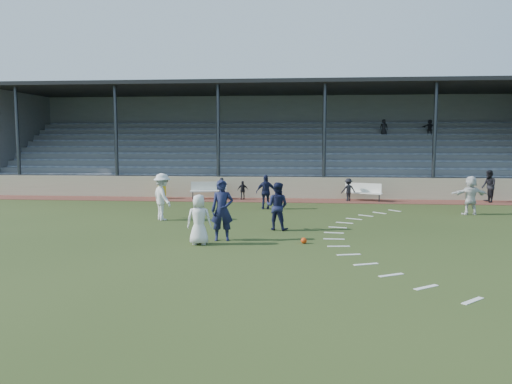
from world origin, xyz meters
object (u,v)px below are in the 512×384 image
player_navy_lead (222,210)px  trash_bin (162,192)px  bench_right (363,190)px  bench_left (209,189)px  football (304,241)px  official (489,186)px  player_white_lead (199,220)px

player_navy_lead → trash_bin: bearing=107.3°
player_navy_lead → bench_right: bearing=54.4°
bench_left → player_navy_lead: player_navy_lead is taller
bench_left → football: bench_left is taller
trash_bin → official: bearing=-0.2°
player_navy_lead → official: size_ratio=1.18×
player_navy_lead → official: (12.44, 11.12, -0.13)m
player_navy_lead → official: player_navy_lead is taller
player_white_lead → player_navy_lead: player_navy_lead is taller
player_white_lead → official: bearing=-141.7°
bench_right → trash_bin: 11.15m
player_white_lead → official: official is taller
bench_left → player_navy_lead: bearing=-89.2°
trash_bin → player_white_lead: player_white_lead is taller
trash_bin → official: (17.65, -0.07, 0.49)m
bench_right → trash_bin: bench_right is taller
trash_bin → player_navy_lead: size_ratio=0.36×
bench_left → trash_bin: bearing=172.0°
trash_bin → player_navy_lead: bearing=-65.0°
trash_bin → football: bearing=-55.4°
trash_bin → player_navy_lead: 12.36m
football → official: 15.02m
bench_left → football: bearing=-77.7°
bench_left → trash_bin: 2.63m
bench_right → player_navy_lead: size_ratio=0.99×
player_white_lead → bench_right: bearing=-122.7°
football → player_white_lead: size_ratio=0.12×
bench_right → official: official is taller
player_white_lead → player_navy_lead: (0.63, 0.71, 0.20)m
bench_right → player_navy_lead: 12.69m
bench_left → player_white_lead: size_ratio=1.27×
player_white_lead → official: 17.63m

